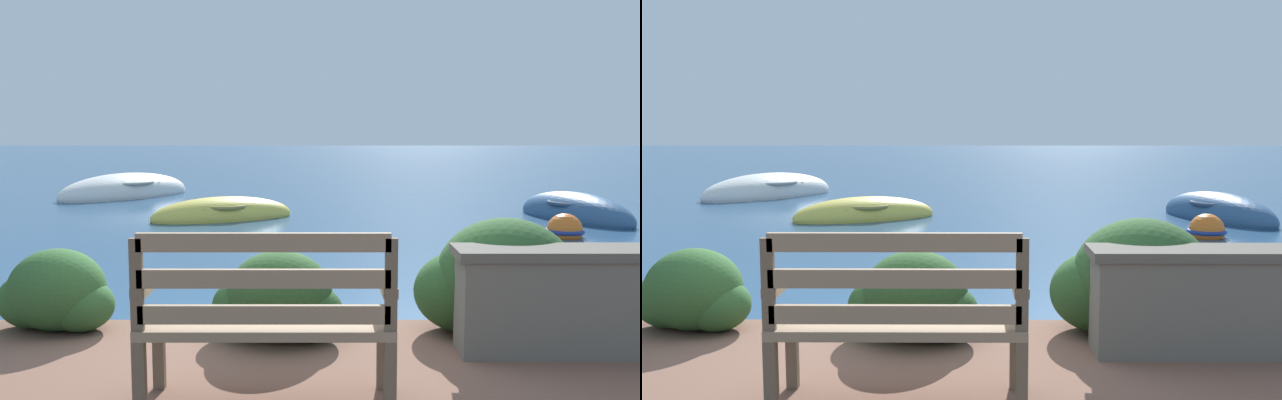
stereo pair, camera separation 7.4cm
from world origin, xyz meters
The scene contains 10 objects.
ground_plane centered at (0.00, 0.00, 0.00)m, with size 80.00×80.00×0.00m.
park_bench centered at (0.10, -1.59, 0.70)m, with size 1.29×0.48×0.93m.
stone_wall centered at (1.97, -0.73, 0.56)m, with size 1.53×0.39×0.67m.
hedge_clump_left centered at (-1.46, -0.24, 0.47)m, with size 0.84×0.60×0.57m.
hedge_clump_centre centered at (0.09, -0.46, 0.48)m, with size 0.88×0.63×0.60m.
hedge_clump_right centered at (1.61, -0.34, 0.57)m, with size 1.17×0.85×0.80m.
rowboat_nearest centered at (4.67, 6.80, 0.07)m, with size 1.79×2.66×0.80m.
rowboat_mid centered at (-1.27, 6.83, 0.06)m, with size 2.60×1.84×0.66m.
rowboat_far centered at (-3.86, 10.30, 0.08)m, with size 3.00×3.27×0.90m.
mooring_buoy centered at (3.86, 4.97, 0.09)m, with size 0.56×0.56×0.51m.
Camera 1 is at (0.37, -5.07, 1.68)m, focal length 40.00 mm.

